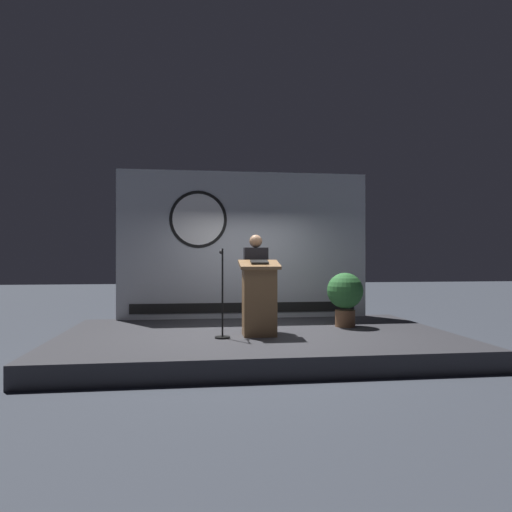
# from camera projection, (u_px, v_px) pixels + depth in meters

# --- Properties ---
(ground_plane) EXTENTS (40.00, 40.00, 0.00)m
(ground_plane) POSITION_uv_depth(u_px,v_px,m) (257.00, 350.00, 7.68)
(ground_plane) COLOR #383D47
(stage_platform) EXTENTS (6.40, 4.00, 0.30)m
(stage_platform) POSITION_uv_depth(u_px,v_px,m) (257.00, 341.00, 7.68)
(stage_platform) COLOR #333338
(stage_platform) RESTS_ON ground
(banner_display) EXTENTS (5.16, 0.12, 3.02)m
(banner_display) POSITION_uv_depth(u_px,v_px,m) (244.00, 245.00, 9.51)
(banner_display) COLOR #B2B7C1
(banner_display) RESTS_ON stage_platform
(podium) EXTENTS (0.64, 0.50, 1.21)m
(podium) POSITION_uv_depth(u_px,v_px,m) (259.00, 298.00, 7.35)
(podium) COLOR olive
(podium) RESTS_ON stage_platform
(speaker_person) EXTENTS (0.40, 0.26, 1.64)m
(speaker_person) POSITION_uv_depth(u_px,v_px,m) (256.00, 282.00, 7.83)
(speaker_person) COLOR black
(speaker_person) RESTS_ON stage_platform
(microphone_stand) EXTENTS (0.24, 0.48, 1.39)m
(microphone_stand) POSITION_uv_depth(u_px,v_px,m) (222.00, 307.00, 7.17)
(microphone_stand) COLOR black
(microphone_stand) RESTS_ON stage_platform
(potted_plant) EXTENTS (0.65, 0.65, 0.97)m
(potted_plant) POSITION_uv_depth(u_px,v_px,m) (345.00, 294.00, 8.32)
(potted_plant) COLOR brown
(potted_plant) RESTS_ON stage_platform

